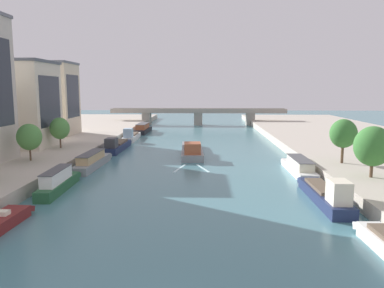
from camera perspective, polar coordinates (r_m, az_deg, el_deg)
The scene contains 18 objects.
quay_left at distance 82.55m, azimuth -25.42°, elevation -0.40°, with size 36.00×170.00×1.63m, color #B7AD9E.
quay_right at distance 80.65m, azimuth 26.46°, elevation -0.66°, with size 36.00×170.00×1.63m, color #B7AD9E.
barge_midriver at distance 70.50m, azimuth 0.00°, elevation -0.88°, with size 4.65×18.72×2.99m.
wake_behind_barge at distance 58.45m, azimuth -0.11°, elevation -3.70°, with size 5.59×6.03×0.03m.
moored_boat_left_upstream at distance 48.20m, azimuth -19.61°, elevation -5.40°, with size 2.22×11.75×2.78m.
moored_boat_left_near at distance 60.91m, azimuth -14.84°, elevation -2.51°, with size 2.58×14.05×2.47m.
moored_boat_left_midway at distance 76.71m, azimuth -11.31°, elevation -0.27°, with size 2.88×14.72×3.02m.
moored_boat_left_far at distance 91.65m, azimuth -9.20°, elevation 1.17°, with size 2.94×13.43×3.21m.
moored_boat_left_downstream at distance 106.92m, azimuth -7.43°, elevation 2.31°, with size 3.12×14.37×2.66m.
moored_boat_right_midway at distance 43.21m, azimuth 19.62°, elevation -7.17°, with size 2.56×13.96×3.45m.
moored_boat_right_downstream at distance 57.12m, azimuth 15.89°, elevation -3.32°, with size 2.63×13.22×2.33m.
tree_left_by_lamp at distance 60.54m, azimuth -23.44°, elevation 0.98°, with size 3.60×3.60×5.51m.
tree_left_nearest at distance 71.71m, azimuth -19.41°, elevation 2.24°, with size 3.48×3.48×5.50m.
tree_right_second at distance 49.85m, azimuth 25.74°, elevation -0.32°, with size 4.42×4.42×6.20m.
tree_right_nearest at distance 57.82m, azimuth 21.96°, elevation 1.47°, with size 3.80×3.80×6.35m.
building_left_far_end at distance 76.76m, azimuth -25.93°, elevation 5.48°, with size 15.66×11.59×15.68m.
building_left_tall at distance 93.58m, azimuth -20.65°, elevation 6.46°, with size 11.04×10.13×16.71m.
bridge_far at distance 128.67m, azimuth 0.94°, elevation 4.49°, with size 59.41×4.40×5.64m.
Camera 1 is at (2.17, -17.46, 12.20)m, focal length 35.19 mm.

